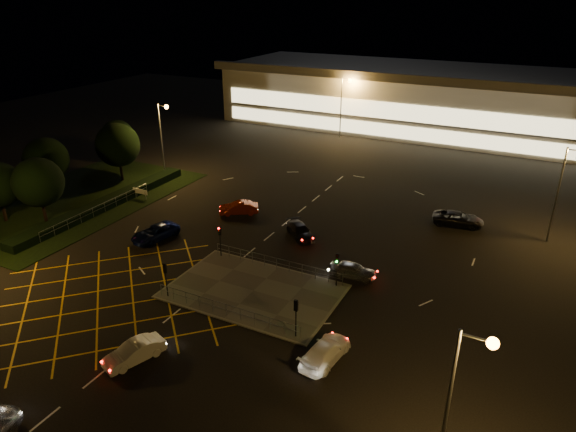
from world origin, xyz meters
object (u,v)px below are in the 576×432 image
at_px(car_far_dkgrey, 300,231).
at_px(car_east_grey, 458,219).
at_px(car_queue_white, 134,352).
at_px(car_approach_white, 325,351).
at_px(signal_sw, 165,273).
at_px(car_right_silver, 353,270).
at_px(signal_se, 296,311).
at_px(signal_ne, 337,263).
at_px(car_left_blue, 155,233).
at_px(signal_nw, 220,235).
at_px(car_circ_red, 239,208).

height_order(car_far_dkgrey, car_east_grey, car_east_grey).
height_order(car_queue_white, car_approach_white, car_approach_white).
distance_m(signal_sw, car_right_silver, 16.35).
relative_size(signal_se, car_east_grey, 0.58).
relative_size(signal_ne, car_right_silver, 0.76).
xyz_separation_m(signal_sw, car_right_silver, (12.70, 10.16, -1.66)).
height_order(car_left_blue, car_right_silver, car_left_blue).
bearing_deg(car_right_silver, car_left_blue, 89.49).
bearing_deg(signal_sw, car_east_grey, -126.35).
bearing_deg(signal_nw, car_far_dkgrey, 56.61).
bearing_deg(car_far_dkgrey, car_approach_white, -105.61).
height_order(signal_se, signal_ne, same).
distance_m(car_queue_white, car_approach_white, 13.28).
distance_m(signal_sw, signal_se, 12.00).
xyz_separation_m(signal_ne, car_right_silver, (0.70, 2.18, -1.66)).
bearing_deg(car_approach_white, car_queue_white, 33.98).
xyz_separation_m(signal_sw, car_queue_white, (3.14, -7.42, -1.66)).
bearing_deg(car_far_dkgrey, car_left_blue, 162.59).
xyz_separation_m(signal_nw, car_right_silver, (12.70, 2.18, -1.66)).
height_order(car_left_blue, car_east_grey, car_east_grey).
xyz_separation_m(car_queue_white, car_approach_white, (11.80, 6.09, 0.01)).
relative_size(signal_ne, car_left_blue, 0.61).
bearing_deg(car_right_silver, signal_se, 170.07).
bearing_deg(car_queue_white, signal_sw, 132.79).
bearing_deg(car_circ_red, signal_ne, 26.65).
relative_size(car_circ_red, car_approach_white, 0.91).
bearing_deg(car_far_dkgrey, car_east_grey, -9.98).
distance_m(signal_nw, signal_ne, 12.00).
distance_m(signal_se, signal_nw, 14.41).
xyz_separation_m(signal_se, signal_ne, (0.00, 7.99, 0.00)).
bearing_deg(car_east_grey, car_approach_white, 162.39).
xyz_separation_m(signal_ne, car_left_blue, (-20.22, 0.16, -1.64)).
height_order(signal_se, car_left_blue, signal_se).
distance_m(signal_sw, signal_ne, 14.41).
height_order(car_queue_white, car_left_blue, car_left_blue).
relative_size(signal_sw, signal_nw, 1.00).
xyz_separation_m(car_far_dkgrey, car_right_silver, (7.78, -5.28, 0.05)).
xyz_separation_m(signal_sw, car_far_dkgrey, (4.91, 15.44, -1.70)).
relative_size(signal_ne, car_approach_white, 0.64).
distance_m(car_left_blue, car_right_silver, 21.01).
relative_size(car_far_dkgrey, car_right_silver, 1.10).
bearing_deg(car_left_blue, car_approach_white, -10.85).
bearing_deg(car_far_dkgrey, car_circ_red, 120.01).
bearing_deg(signal_ne, car_circ_red, 149.01).
relative_size(signal_sw, car_queue_white, 0.73).
distance_m(car_left_blue, car_circ_red, 10.34).
bearing_deg(signal_ne, signal_se, -90.00).
bearing_deg(car_circ_red, signal_nw, -9.87).
bearing_deg(signal_se, car_east_grey, -105.26).
bearing_deg(car_left_blue, car_queue_white, -42.49).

